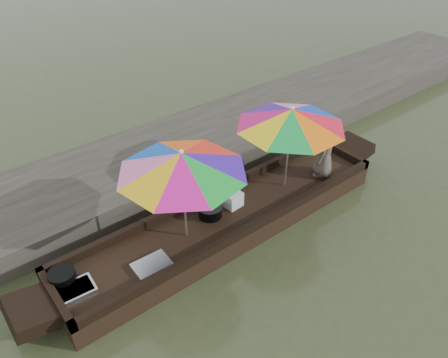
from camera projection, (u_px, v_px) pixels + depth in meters
water at (228, 230)px, 7.37m from camera, size 80.00×80.00×0.00m
dock at (158, 161)px, 8.63m from camera, size 22.00×2.20×0.50m
boat_hull at (228, 222)px, 7.27m from camera, size 5.85×1.20×0.35m
cooking_pot at (62, 277)px, 5.93m from camera, size 0.37×0.37×0.19m
tray_crayfish at (75, 291)px, 5.81m from camera, size 0.54×0.39×0.09m
tray_scallop at (152, 265)px, 6.20m from camera, size 0.53×0.38×0.06m
charcoal_grill at (210, 211)px, 7.08m from camera, size 0.39×0.39×0.18m
supply_bag at (233, 200)px, 7.26m from camera, size 0.30×0.24×0.26m
vendor at (325, 148)px, 7.77m from camera, size 0.67×0.62×1.14m
umbrella_bow at (184, 195)px, 6.31m from camera, size 2.20×2.20×1.55m
umbrella_stern at (288, 148)px, 7.38m from camera, size 2.42×2.42×1.55m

